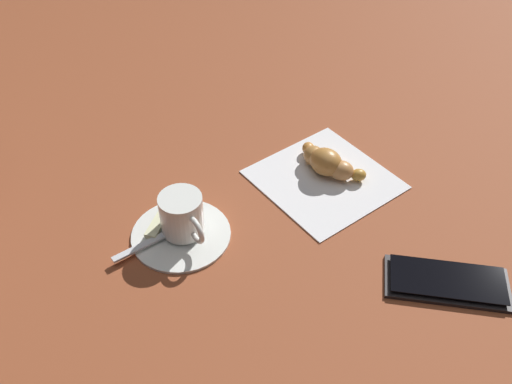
{
  "coord_description": "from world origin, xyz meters",
  "views": [
    {
      "loc": [
        0.25,
        0.55,
        0.58
      ],
      "look_at": [
        -0.0,
        0.01,
        0.03
      ],
      "focal_mm": 41.4,
      "sensor_mm": 36.0,
      "label": 1
    }
  ],
  "objects_px": {
    "cell_phone": "(447,282)",
    "espresso_cup": "(182,214)",
    "croissant": "(327,162)",
    "teaspoon": "(173,230)",
    "napkin": "(324,178)",
    "sugar_packet": "(160,220)",
    "saucer": "(181,234)"
  },
  "relations": [
    {
      "from": "cell_phone",
      "to": "espresso_cup",
      "type": "bearing_deg",
      "value": -39.1
    },
    {
      "from": "espresso_cup",
      "to": "croissant",
      "type": "distance_m",
      "value": 0.24
    },
    {
      "from": "teaspoon",
      "to": "croissant",
      "type": "bearing_deg",
      "value": -173.96
    },
    {
      "from": "teaspoon",
      "to": "napkin",
      "type": "distance_m",
      "value": 0.24
    },
    {
      "from": "napkin",
      "to": "croissant",
      "type": "bearing_deg",
      "value": -132.85
    },
    {
      "from": "sugar_packet",
      "to": "cell_phone",
      "type": "bearing_deg",
      "value": 91.63
    },
    {
      "from": "napkin",
      "to": "saucer",
      "type": "bearing_deg",
      "value": 4.72
    },
    {
      "from": "sugar_packet",
      "to": "croissant",
      "type": "relative_size",
      "value": 0.59
    },
    {
      "from": "saucer",
      "to": "croissant",
      "type": "relative_size",
      "value": 1.19
    },
    {
      "from": "teaspoon",
      "to": "sugar_packet",
      "type": "xyz_separation_m",
      "value": [
        0.01,
        -0.02,
        0.0
      ]
    },
    {
      "from": "espresso_cup",
      "to": "cell_phone",
      "type": "height_order",
      "value": "espresso_cup"
    },
    {
      "from": "napkin",
      "to": "cell_phone",
      "type": "height_order",
      "value": "cell_phone"
    },
    {
      "from": "sugar_packet",
      "to": "napkin",
      "type": "bearing_deg",
      "value": 129.38
    },
    {
      "from": "espresso_cup",
      "to": "croissant",
      "type": "height_order",
      "value": "espresso_cup"
    },
    {
      "from": "saucer",
      "to": "teaspoon",
      "type": "height_order",
      "value": "teaspoon"
    },
    {
      "from": "napkin",
      "to": "cell_phone",
      "type": "xyz_separation_m",
      "value": [
        -0.04,
        0.23,
        0.0
      ]
    },
    {
      "from": "napkin",
      "to": "sugar_packet",
      "type": "bearing_deg",
      "value": -2.33
    },
    {
      "from": "saucer",
      "to": "cell_phone",
      "type": "bearing_deg",
      "value": 141.56
    },
    {
      "from": "sugar_packet",
      "to": "espresso_cup",
      "type": "bearing_deg",
      "value": 82.55
    },
    {
      "from": "teaspoon",
      "to": "espresso_cup",
      "type": "bearing_deg",
      "value": 166.67
    },
    {
      "from": "croissant",
      "to": "sugar_packet",
      "type": "bearing_deg",
      "value": 0.34
    },
    {
      "from": "saucer",
      "to": "espresso_cup",
      "type": "relative_size",
      "value": 1.58
    },
    {
      "from": "saucer",
      "to": "espresso_cup",
      "type": "bearing_deg",
      "value": -169.11
    },
    {
      "from": "teaspoon",
      "to": "sugar_packet",
      "type": "height_order",
      "value": "teaspoon"
    },
    {
      "from": "cell_phone",
      "to": "sugar_packet",
      "type": "bearing_deg",
      "value": -40.08
    },
    {
      "from": "espresso_cup",
      "to": "cell_phone",
      "type": "distance_m",
      "value": 0.34
    },
    {
      "from": "saucer",
      "to": "sugar_packet",
      "type": "xyz_separation_m",
      "value": [
        0.02,
        -0.03,
        0.01
      ]
    },
    {
      "from": "saucer",
      "to": "teaspoon",
      "type": "distance_m",
      "value": 0.01
    },
    {
      "from": "croissant",
      "to": "cell_phone",
      "type": "height_order",
      "value": "croissant"
    },
    {
      "from": "saucer",
      "to": "sugar_packet",
      "type": "bearing_deg",
      "value": -56.61
    },
    {
      "from": "sugar_packet",
      "to": "napkin",
      "type": "relative_size",
      "value": 0.37
    },
    {
      "from": "saucer",
      "to": "espresso_cup",
      "type": "distance_m",
      "value": 0.03
    }
  ]
}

